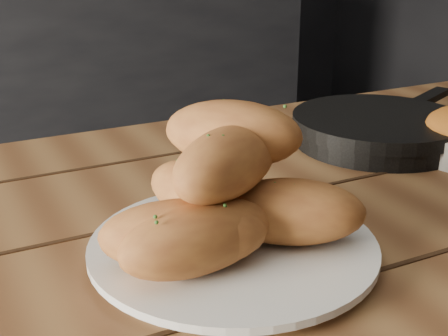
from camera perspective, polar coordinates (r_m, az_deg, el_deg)
table at (r=0.76m, az=9.96°, el=-11.27°), size 1.62×0.93×0.75m
plate at (r=0.63m, az=0.83°, el=-7.43°), size 0.29×0.29×0.02m
bread_rolls at (r=0.60m, az=-0.11°, el=-2.54°), size 0.28×0.23×0.14m
skillet at (r=0.98m, az=13.98°, el=3.51°), size 0.38×0.26×0.05m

